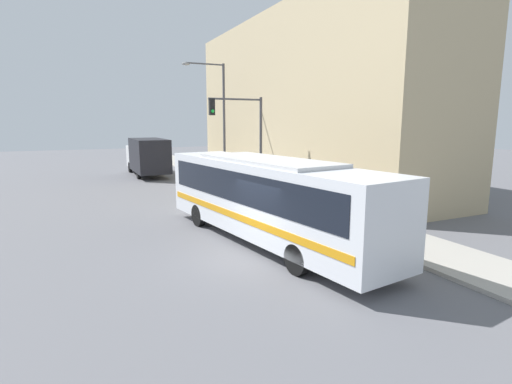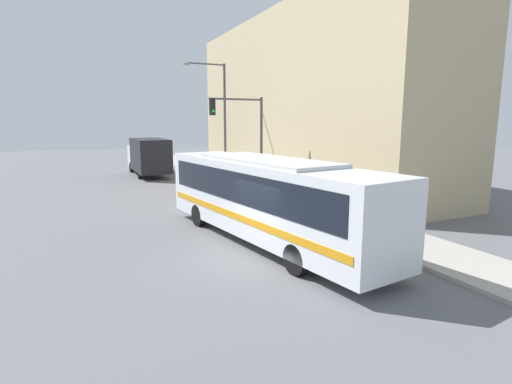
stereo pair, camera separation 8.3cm
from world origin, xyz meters
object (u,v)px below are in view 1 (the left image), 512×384
Objects in this scene: delivery_truck at (147,155)px; city_bus at (266,195)px; fire_hydrant at (313,208)px; street_lamp at (219,113)px; traffic_light_pole at (244,129)px.

city_bus is at bearing -88.64° from delivery_truck.
street_lamp reaches higher than fire_hydrant.
delivery_truck reaches higher than fire_hydrant.
traffic_light_pole reaches higher than city_bus.
fire_hydrant is at bearing -89.36° from street_lamp.
city_bus is at bearing -108.32° from traffic_light_pole.
street_lamp is (3.57, 14.75, 3.29)m from city_bus.
traffic_light_pole reaches higher than delivery_truck.
city_bus is 4.66m from fire_hydrant.
delivery_truck is 8.44m from street_lamp.
fire_hydrant is 0.13× the size of traffic_light_pole.
delivery_truck is at bearing 121.88° from street_lamp.
traffic_light_pole is (2.78, 8.41, 2.22)m from city_bus.
traffic_light_pole is at bearing 63.60° from city_bus.
fire_hydrant is (4.21, -18.80, -1.18)m from delivery_truck.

